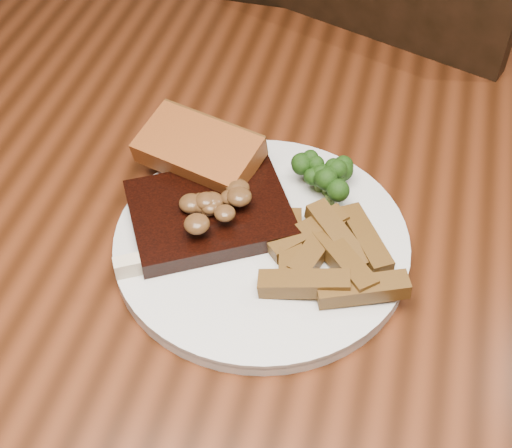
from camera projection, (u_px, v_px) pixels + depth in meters
The scene contains 9 objects.
dining_table at pixel (268, 313), 0.76m from camera, with size 1.60×0.90×0.75m.
chair_far at pixel (370, 125), 1.23m from camera, with size 0.54×0.54×0.89m.
plate at pixel (262, 244), 0.70m from camera, with size 0.29×0.29×0.01m, color silver.
steak at pixel (210, 214), 0.70m from camera, with size 0.15×0.12×0.02m, color black.
steak_bone at pixel (194, 255), 0.67m from camera, with size 0.15×0.01×0.02m, color beige.
mushroom_pile at pixel (210, 201), 0.68m from camera, with size 0.07×0.07×0.03m, color #513219, non-canonical shape.
garlic_bread at pixel (200, 165), 0.75m from camera, with size 0.12×0.07×0.03m, color #984B1B.
potato_wedges at pixel (323, 258), 0.66m from camera, with size 0.11×0.11×0.02m, color brown, non-canonical shape.
broccoli_cluster at pixel (330, 179), 0.72m from camera, with size 0.06×0.06×0.04m, color #1B3D0E, non-canonical shape.
Camera 1 is at (0.10, -0.43, 1.29)m, focal length 50.00 mm.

